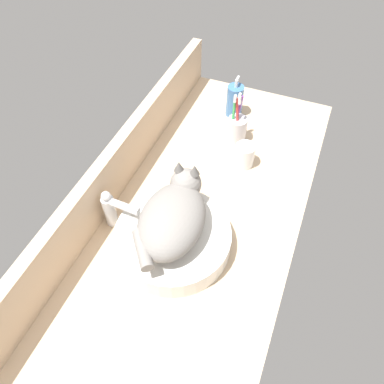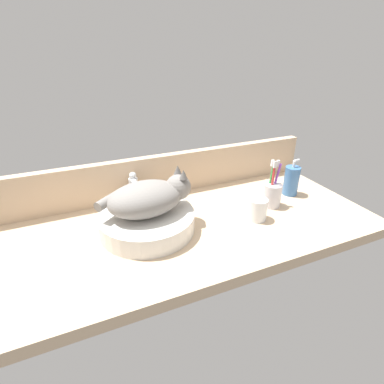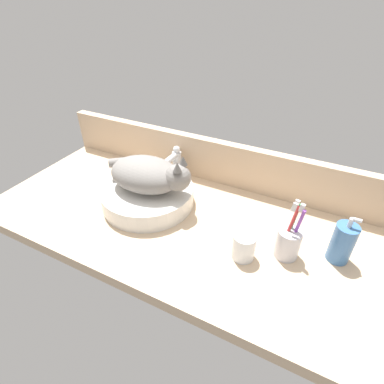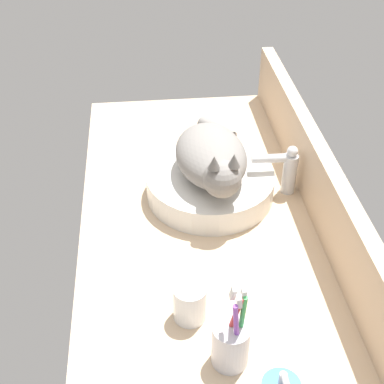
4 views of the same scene
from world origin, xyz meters
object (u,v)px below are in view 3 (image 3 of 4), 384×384
(sink_basin, at_px, (148,195))
(toothbrush_cup, at_px, (288,243))
(faucet, at_px, (175,162))
(water_glass, at_px, (244,247))
(cat, at_px, (149,174))
(soap_dispenser, at_px, (342,243))

(sink_basin, height_order, toothbrush_cup, toothbrush_cup)
(faucet, xyz_separation_m, toothbrush_cup, (0.49, -0.22, -0.02))
(water_glass, bearing_deg, sink_basin, 166.81)
(toothbrush_cup, bearing_deg, cat, 176.03)
(sink_basin, relative_size, toothbrush_cup, 1.72)
(sink_basin, xyz_separation_m, toothbrush_cup, (0.49, -0.03, 0.02))
(toothbrush_cup, bearing_deg, soap_dispenser, 22.70)
(cat, height_order, water_glass, cat)
(toothbrush_cup, bearing_deg, water_glass, -151.62)
(faucet, bearing_deg, cat, -87.59)
(cat, bearing_deg, water_glass, -13.93)
(cat, height_order, soap_dispenser, cat)
(sink_basin, distance_m, faucet, 0.19)
(faucet, relative_size, soap_dispenser, 0.88)
(cat, xyz_separation_m, soap_dispenser, (0.61, 0.02, -0.06))
(cat, xyz_separation_m, water_glass, (0.37, -0.09, -0.09))
(cat, distance_m, soap_dispenser, 0.62)
(sink_basin, xyz_separation_m, faucet, (0.01, 0.19, 0.04))
(cat, distance_m, faucet, 0.19)
(sink_basin, bearing_deg, faucet, 88.29)
(faucet, bearing_deg, water_glass, -36.41)
(sink_basin, xyz_separation_m, water_glass, (0.38, -0.09, 0.00))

